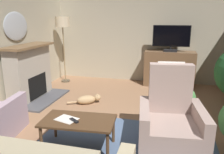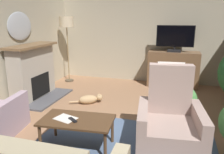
% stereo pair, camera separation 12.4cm
% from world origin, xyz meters
% --- Properties ---
extents(ground_plane, '(5.94, 7.51, 0.04)m').
position_xyz_m(ground_plane, '(0.00, 0.00, -0.02)').
color(ground_plane, '#936B4C').
extents(wall_back, '(5.94, 0.10, 2.76)m').
position_xyz_m(wall_back, '(0.00, 3.50, 1.38)').
color(wall_back, '#B2A88E').
rests_on(wall_back, ground_plane).
extents(rug_central, '(2.68, 1.80, 0.01)m').
position_xyz_m(rug_central, '(0.10, -0.22, 0.01)').
color(rug_central, slate).
rests_on(rug_central, ground_plane).
extents(fireplace, '(0.85, 1.43, 1.27)m').
position_xyz_m(fireplace, '(-2.39, 1.24, 0.60)').
color(fireplace, '#4C4C51').
rests_on(fireplace, ground_plane).
extents(wall_mirror_oval, '(0.06, 0.80, 0.63)m').
position_xyz_m(wall_mirror_oval, '(-2.64, 1.24, 1.67)').
color(wall_mirror_oval, '#B2B7BF').
extents(tv_cabinet, '(1.35, 0.56, 0.96)m').
position_xyz_m(tv_cabinet, '(0.69, 3.15, 0.46)').
color(tv_cabinet, '#4A3523').
rests_on(tv_cabinet, ground_plane).
extents(television, '(0.97, 0.20, 0.70)m').
position_xyz_m(television, '(0.69, 3.10, 1.33)').
color(television, black).
rests_on(television, tv_cabinet).
extents(coffee_table, '(1.08, 0.65, 0.45)m').
position_xyz_m(coffee_table, '(-0.53, -0.42, 0.40)').
color(coffee_table, '#4C331E').
rests_on(coffee_table, ground_plane).
extents(tv_remote, '(0.17, 0.14, 0.02)m').
position_xyz_m(tv_remote, '(-0.57, -0.48, 0.46)').
color(tv_remote, black).
rests_on(tv_remote, coffee_table).
extents(folded_newspaper, '(0.35, 0.29, 0.01)m').
position_xyz_m(folded_newspaper, '(-0.69, -0.45, 0.46)').
color(folded_newspaper, silver).
rests_on(folded_newspaper, coffee_table).
extents(armchair_in_far_corner, '(0.99, 1.00, 1.22)m').
position_xyz_m(armchair_in_far_corner, '(0.75, -0.10, 0.36)').
color(armchair_in_far_corner, '#A3897F').
rests_on(armchair_in_far_corner, ground_plane).
extents(potted_plant_small_fern_corner, '(0.55, 0.55, 0.72)m').
position_xyz_m(potted_plant_small_fern_corner, '(0.90, 0.83, 0.41)').
color(potted_plant_small_fern_corner, slate).
rests_on(potted_plant_small_fern_corner, ground_plane).
extents(cat, '(0.68, 0.40, 0.21)m').
position_xyz_m(cat, '(-1.01, 1.25, 0.10)').
color(cat, tan).
rests_on(cat, ground_plane).
extents(floor_lamp, '(0.39, 0.39, 1.88)m').
position_xyz_m(floor_lamp, '(-2.29, 2.78, 1.62)').
color(floor_lamp, '#4C4233').
rests_on(floor_lamp, ground_plane).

